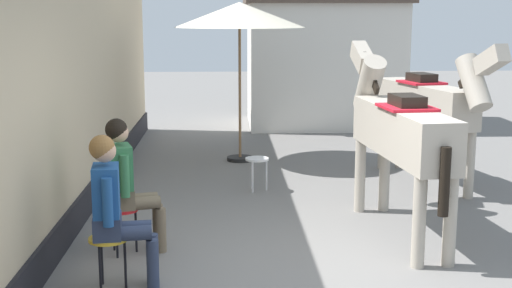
% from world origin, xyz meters
% --- Properties ---
extents(ground_plane, '(40.00, 40.00, 0.00)m').
position_xyz_m(ground_plane, '(0.00, 3.00, 0.00)').
color(ground_plane, slate).
extents(pub_facade_wall, '(0.34, 14.00, 3.40)m').
position_xyz_m(pub_facade_wall, '(-2.55, 1.50, 1.54)').
color(pub_facade_wall, '#CCB793').
rests_on(pub_facade_wall, ground_plane).
extents(distant_cottage, '(3.40, 2.60, 3.50)m').
position_xyz_m(distant_cottage, '(1.40, 9.05, 1.80)').
color(distant_cottage, silver).
rests_on(distant_cottage, ground_plane).
extents(seated_visitor_near, '(0.61, 0.49, 1.39)m').
position_xyz_m(seated_visitor_near, '(-1.69, -0.11, 0.78)').
color(seated_visitor_near, gold).
rests_on(seated_visitor_near, ground_plane).
extents(seated_visitor_far, '(0.61, 0.48, 1.39)m').
position_xyz_m(seated_visitor_far, '(-1.71, 0.84, 0.78)').
color(seated_visitor_far, red).
rests_on(seated_visitor_far, ground_plane).
extents(saddled_horse_near, '(0.65, 2.99, 2.06)m').
position_xyz_m(saddled_horse_near, '(1.16, 1.40, 1.16)').
color(saddled_horse_near, '#B2A899').
rests_on(saddled_horse_near, ground_plane).
extents(saddled_horse_far, '(0.97, 2.95, 2.06)m').
position_xyz_m(saddled_horse_far, '(2.13, 3.56, 1.16)').
color(saddled_horse_far, '#B2A899').
rests_on(saddled_horse_far, ground_plane).
extents(cafe_parasol, '(2.10, 2.10, 2.58)m').
position_xyz_m(cafe_parasol, '(-0.48, 5.29, 2.36)').
color(cafe_parasol, black).
rests_on(cafe_parasol, ground_plane).
extents(spare_stool_white, '(0.32, 0.32, 0.46)m').
position_xyz_m(spare_stool_white, '(-0.29, 3.29, 0.40)').
color(spare_stool_white, white).
rests_on(spare_stool_white, ground_plane).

